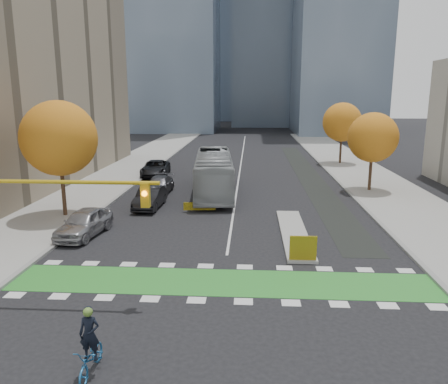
# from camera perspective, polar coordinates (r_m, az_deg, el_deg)

# --- Properties ---
(ground) EXTENTS (300.00, 300.00, 0.00)m
(ground) POSITION_cam_1_polar(r_m,az_deg,el_deg) (19.45, -0.45, -13.52)
(ground) COLOR black
(ground) RESTS_ON ground
(sidewalk_west) EXTENTS (7.00, 120.00, 0.15)m
(sidewalk_west) POSITION_cam_1_polar(r_m,az_deg,el_deg) (41.10, -17.56, 0.08)
(sidewalk_west) COLOR gray
(sidewalk_west) RESTS_ON ground
(sidewalk_east) EXTENTS (7.00, 120.00, 0.15)m
(sidewalk_east) POSITION_cam_1_polar(r_m,az_deg,el_deg) (40.29, 21.17, -0.43)
(sidewalk_east) COLOR gray
(sidewalk_east) RESTS_ON ground
(curb_west) EXTENTS (0.30, 120.00, 0.16)m
(curb_west) POSITION_cam_1_polar(r_m,az_deg,el_deg) (39.98, -12.87, 0.01)
(curb_west) COLOR gray
(curb_west) RESTS_ON ground
(curb_east) EXTENTS (0.30, 120.00, 0.16)m
(curb_east) POSITION_cam_1_polar(r_m,az_deg,el_deg) (39.37, 16.32, -0.38)
(curb_east) COLOR gray
(curb_east) RESTS_ON ground
(bike_crossing) EXTENTS (20.00, 3.00, 0.01)m
(bike_crossing) POSITION_cam_1_polar(r_m,az_deg,el_deg) (20.80, -0.16, -11.69)
(bike_crossing) COLOR #2B852B
(bike_crossing) RESTS_ON ground
(centre_line) EXTENTS (0.15, 70.00, 0.01)m
(centre_line) POSITION_cam_1_polar(r_m,az_deg,el_deg) (58.07, 2.28, 4.10)
(centre_line) COLOR silver
(centre_line) RESTS_ON ground
(bike_lane_paint) EXTENTS (2.50, 50.00, 0.01)m
(bike_lane_paint) POSITION_cam_1_polar(r_m,az_deg,el_deg) (48.60, 10.89, 2.22)
(bike_lane_paint) COLOR black
(bike_lane_paint) RESTS_ON ground
(median_island) EXTENTS (1.60, 10.00, 0.16)m
(median_island) POSITION_cam_1_polar(r_m,az_deg,el_deg) (27.89, 9.11, -5.28)
(median_island) COLOR gray
(median_island) RESTS_ON ground
(hazard_board) EXTENTS (1.40, 0.12, 1.30)m
(hazard_board) POSITION_cam_1_polar(r_m,az_deg,el_deg) (23.14, 10.29, -7.22)
(hazard_board) COLOR yellow
(hazard_board) RESTS_ON median_island
(tree_west) EXTENTS (5.20, 5.20, 8.22)m
(tree_west) POSITION_cam_1_polar(r_m,az_deg,el_deg) (32.39, -20.73, 6.57)
(tree_west) COLOR #332114
(tree_west) RESTS_ON ground
(tree_east_near) EXTENTS (4.40, 4.40, 7.08)m
(tree_east_near) POSITION_cam_1_polar(r_m,az_deg,el_deg) (41.04, 18.87, 6.75)
(tree_east_near) COLOR #332114
(tree_east_near) RESTS_ON ground
(tree_east_far) EXTENTS (4.80, 4.80, 7.65)m
(tree_east_far) POSITION_cam_1_polar(r_m,az_deg,el_deg) (56.66, 15.18, 8.80)
(tree_east_far) COLOR #332114
(tree_east_far) RESTS_ON ground
(traffic_signal_west) EXTENTS (8.53, 0.56, 5.20)m
(traffic_signal_west) POSITION_cam_1_polar(r_m,az_deg,el_deg) (19.75, -24.20, -1.79)
(traffic_signal_west) COLOR #BF9914
(traffic_signal_west) RESTS_ON ground
(cyclist) EXTENTS (0.70, 1.96, 2.25)m
(cyclist) POSITION_cam_1_polar(r_m,az_deg,el_deg) (15.01, -17.00, -19.36)
(cyclist) COLOR #216199
(cyclist) RESTS_ON ground
(bus) EXTENTS (4.20, 13.43, 3.68)m
(bus) POSITION_cam_1_polar(r_m,az_deg,el_deg) (38.35, -1.34, 2.49)
(bus) COLOR #9B9FA2
(bus) RESTS_ON ground
(parked_car_a) EXTENTS (2.59, 5.15, 1.68)m
(parked_car_a) POSITION_cam_1_polar(r_m,az_deg,el_deg) (28.34, -17.81, -3.84)
(parked_car_a) COLOR #A09FA5
(parked_car_a) RESTS_ON ground
(parked_car_b) EXTENTS (1.82, 4.86, 1.59)m
(parked_car_b) POSITION_cam_1_polar(r_m,az_deg,el_deg) (34.13, -9.65, -0.75)
(parked_car_b) COLOR black
(parked_car_b) RESTS_ON ground
(parked_car_c) EXTENTS (2.16, 5.10, 1.47)m
(parked_car_c) POSITION_cam_1_polar(r_m,az_deg,el_deg) (38.98, -8.50, 0.87)
(parked_car_c) COLOR #4F4F54
(parked_car_c) RESTS_ON ground
(parked_car_d) EXTENTS (3.22, 6.15, 1.65)m
(parked_car_d) POSITION_cam_1_polar(r_m,az_deg,el_deg) (47.64, -8.93, 3.09)
(parked_car_d) COLOR black
(parked_car_d) RESTS_ON ground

